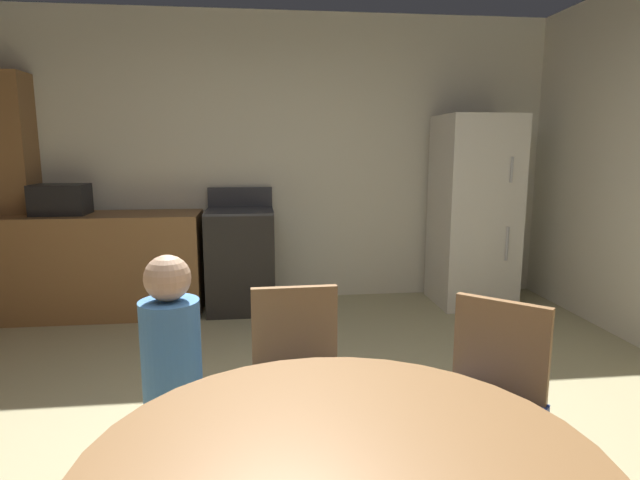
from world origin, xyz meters
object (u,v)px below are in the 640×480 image
Objects in this scene: person_child at (173,388)px; chair_northeast at (489,397)px; refrigerator at (473,211)px; microwave at (61,199)px; oven_range at (241,259)px; chair_north at (298,377)px.

chair_northeast is at bearing 54.91° from person_child.
person_child is at bearing -50.22° from chair_northeast.
chair_northeast is at bearing -111.45° from refrigerator.
microwave is 0.40× the size of person_child.
oven_range is 0.62× the size of refrigerator.
microwave is 3.15m from person_child.
chair_north is (-1.85, -2.55, -0.38)m from refrigerator.
refrigerator is 2.02× the size of chair_northeast.
refrigerator is (2.16, -0.05, 0.41)m from oven_range.
chair_northeast is (1.05, -2.88, 0.03)m from oven_range.
chair_north is at bearing -125.86° from refrigerator.
microwave is 3.23m from chair_north.
microwave reaches higher than chair_northeast.
microwave is at bearing 173.56° from person_child.
chair_north and chair_northeast have the same top height.
oven_range is 1.26× the size of chair_northeast.
refrigerator reaches higher than oven_range.
person_child is (1.35, -2.81, -0.45)m from microwave.
chair_north is 0.78m from chair_northeast.
chair_northeast is (-1.11, -2.83, -0.38)m from refrigerator.
refrigerator is at bearing 107.85° from person_child.
chair_northeast is at bearing -48.30° from microwave.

